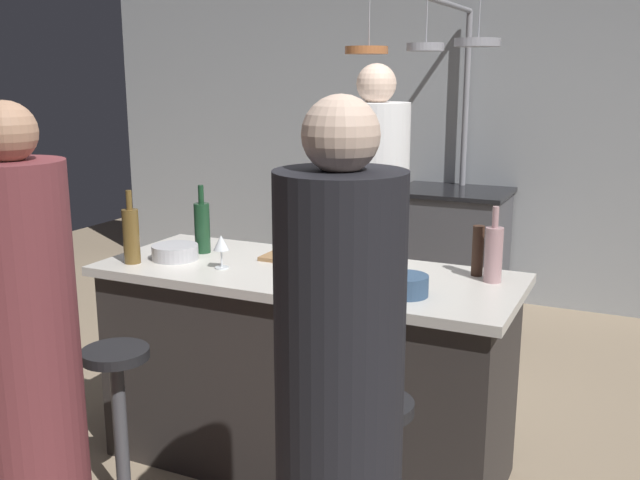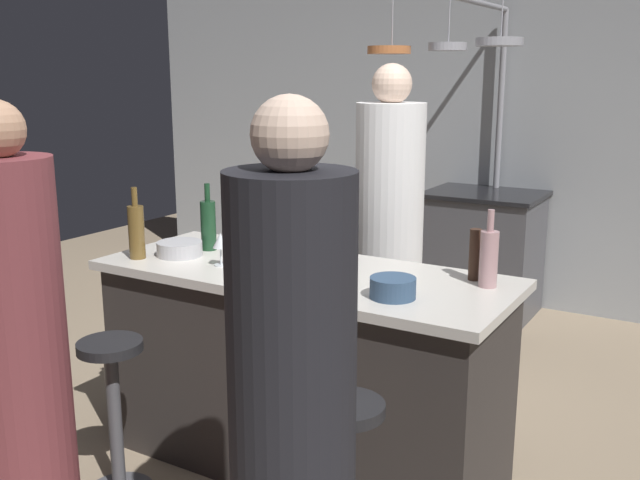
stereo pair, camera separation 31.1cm
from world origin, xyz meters
name	(u,v)px [view 2 (the right image)]	position (x,y,z in m)	size (l,w,h in m)	color
ground_plane	(303,461)	(0.00, 0.00, 0.00)	(9.00, 9.00, 0.00)	gray
back_wall	(505,130)	(0.00, 2.85, 1.30)	(6.40, 0.16, 2.60)	#9EA3A8
kitchen_island	(303,368)	(0.00, 0.00, 0.45)	(1.80, 0.72, 0.90)	#332D2B
stove_range	(482,253)	(0.00, 2.45, 0.45)	(0.80, 0.64, 0.89)	#47474C
chef	(389,240)	(-0.07, 1.00, 0.82)	(0.37, 0.37, 1.77)	white
guest_right	(292,425)	(0.58, -0.98, 0.77)	(0.35, 0.35, 1.67)	black
bar_stool_left	(114,412)	(-0.51, -0.62, 0.38)	(0.28, 0.28, 0.68)	#4C4C51
guest_left	(17,354)	(-0.54, -1.02, 0.76)	(0.35, 0.35, 1.64)	brown
overhead_pot_rack	(466,81)	(0.02, 1.90, 1.66)	(0.90, 1.40, 2.17)	gray
cutting_board	(302,257)	(-0.10, 0.16, 0.91)	(0.32, 0.22, 0.02)	#997047
pepper_mill	(475,255)	(0.68, 0.23, 1.01)	(0.05, 0.05, 0.21)	#382319
wine_bottle_rose	(489,257)	(0.76, 0.16, 1.02)	(0.07, 0.07, 0.31)	#B78C8E
wine_bottle_amber	(136,231)	(-0.74, -0.21, 1.03)	(0.07, 0.07, 0.32)	brown
wine_bottle_green	(208,224)	(-0.57, 0.08, 1.02)	(0.07, 0.07, 0.32)	#193D23
wine_glass_near_right_guest	(334,252)	(0.17, -0.03, 1.01)	(0.07, 0.07, 0.15)	silver
wine_glass_by_chef	(221,242)	(-0.34, -0.12, 1.01)	(0.07, 0.07, 0.15)	silver
mixing_bowl_blue	(393,288)	(0.50, -0.16, 0.94)	(0.17, 0.17, 0.08)	#334C6B
mixing_bowl_steel	(180,249)	(-0.61, -0.08, 0.93)	(0.21, 0.21, 0.07)	#B7B7BC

